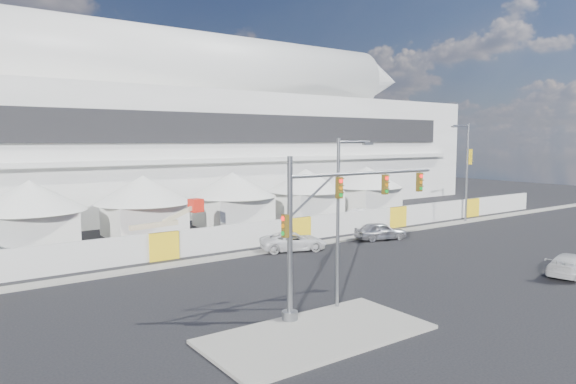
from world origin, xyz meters
TOP-DOWN VIEW (x-y plane):
  - ground at (0.00, 0.00)m, footprint 160.00×160.00m
  - median_island at (-6.00, -3.00)m, footprint 10.00×5.00m
  - far_curb at (20.00, 12.50)m, footprint 80.00×1.20m
  - stadium at (8.71, 41.50)m, footprint 80.00×24.80m
  - tent_row at (0.50, 24.00)m, footprint 53.40×8.40m
  - hoarding_fence at (6.00, 14.50)m, footprint 70.00×0.25m
  - scaffold_tower at (46.00, 36.00)m, footprint 4.40×4.40m
  - sedan_silver at (11.94, 10.81)m, footprint 2.93×4.80m
  - pickup_curb at (3.37, 11.66)m, footprint 3.98×5.64m
  - pickup_near at (13.28, -4.48)m, footprint 2.71×5.09m
  - lot_car_a at (17.19, 18.37)m, footprint 3.01×4.59m
  - lot_car_b at (26.01, 16.87)m, footprint 3.38×4.95m
  - traffic_mast at (-3.99, -1.00)m, footprint 9.95×0.74m
  - streetlight_median at (-2.74, -0.80)m, footprint 2.34×0.23m
  - streetlight_curb at (25.94, 12.50)m, footprint 3.01×0.68m
  - boom_lift at (-6.17, 16.90)m, footprint 7.62×2.31m

SIDE VIEW (x-z plane):
  - ground at x=0.00m, z-range 0.00..0.00m
  - far_curb at x=20.00m, z-range 0.00..0.12m
  - median_island at x=-6.00m, z-range 0.00..0.15m
  - pickup_near at x=13.28m, z-range 0.00..1.40m
  - pickup_curb at x=3.37m, z-range 0.00..1.43m
  - lot_car_a at x=17.19m, z-range 0.00..1.43m
  - sedan_silver at x=11.94m, z-range 0.00..1.53m
  - lot_car_b at x=26.01m, z-range 0.00..1.57m
  - hoarding_fence at x=6.00m, z-range 0.00..2.00m
  - boom_lift at x=-6.17m, z-range -0.88..2.92m
  - tent_row at x=0.50m, z-range 0.45..5.85m
  - traffic_mast at x=-3.99m, z-range 0.56..8.19m
  - streetlight_median at x=-2.74m, z-range 0.78..9.22m
  - streetlight_curb at x=25.94m, z-range 0.81..10.99m
  - scaffold_tower at x=46.00m, z-range 0.00..12.00m
  - stadium at x=8.71m, z-range -1.54..20.44m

